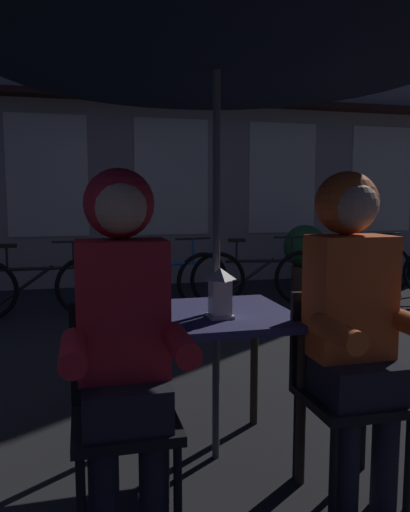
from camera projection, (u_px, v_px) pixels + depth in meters
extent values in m
plane|color=#232326|center=(216.00, 457.00, 2.49)|extent=(60.00, 60.00, 0.00)
cube|color=navy|center=(216.00, 315.00, 2.41)|extent=(0.72, 0.72, 0.04)
cylinder|color=#2D2319|center=(164.00, 423.00, 2.08)|extent=(0.04, 0.04, 0.70)
cylinder|color=#2D2319|center=(301.00, 408.00, 2.23)|extent=(0.04, 0.04, 0.70)
cylinder|color=#2D2319|center=(145.00, 373.00, 2.68)|extent=(0.04, 0.04, 0.70)
cylinder|color=#2D2319|center=(254.00, 364.00, 2.83)|extent=(0.04, 0.04, 0.70)
cylinder|color=#4C4C51|center=(216.00, 232.00, 2.36)|extent=(0.04, 0.04, 2.25)
cone|color=black|center=(217.00, 26.00, 2.26)|extent=(2.10, 2.10, 0.38)
cube|color=white|center=(220.00, 316.00, 2.29)|extent=(0.11, 0.11, 0.02)
cube|color=white|center=(220.00, 297.00, 2.28)|extent=(0.09, 0.09, 0.16)
pyramid|color=white|center=(220.00, 274.00, 2.27)|extent=(0.11, 0.11, 0.06)
cube|color=black|center=(125.00, 424.00, 1.90)|extent=(0.40, 0.40, 0.04)
cylinder|color=black|center=(178.00, 498.00, 1.81)|extent=(0.03, 0.03, 0.41)
cylinder|color=black|center=(81.00, 512.00, 1.72)|extent=(0.03, 0.03, 0.41)
cylinder|color=black|center=(163.00, 452.00, 2.13)|extent=(0.03, 0.03, 0.41)
cylinder|color=black|center=(81.00, 462.00, 2.05)|extent=(0.03, 0.03, 0.41)
cube|color=black|center=(120.00, 351.00, 2.05)|extent=(0.40, 0.03, 0.42)
cube|color=black|center=(351.00, 399.00, 2.13)|extent=(0.40, 0.40, 0.04)
cylinder|color=black|center=(408.00, 464.00, 2.04)|extent=(0.03, 0.03, 0.41)
cylinder|color=black|center=(333.00, 475.00, 1.96)|extent=(0.03, 0.03, 0.41)
cylinder|color=black|center=(363.00, 427.00, 2.37)|extent=(0.03, 0.03, 0.41)
cylinder|color=black|center=(297.00, 435.00, 2.28)|extent=(0.03, 0.03, 0.41)
cube|color=black|center=(332.00, 335.00, 2.29)|extent=(0.40, 0.03, 0.42)
cylinder|color=black|center=(154.00, 489.00, 1.83)|extent=(0.11, 0.11, 0.45)
cylinder|color=black|center=(104.00, 496.00, 1.78)|extent=(0.11, 0.11, 0.45)
cube|color=black|center=(125.00, 398.00, 1.89)|extent=(0.32, 0.36, 0.16)
cube|color=red|center=(122.00, 308.00, 1.89)|extent=(0.34, 0.22, 0.52)
cylinder|color=red|center=(180.00, 344.00, 1.73)|extent=(0.09, 0.30, 0.09)
cylinder|color=red|center=(73.00, 352.00, 1.65)|extent=(0.09, 0.30, 0.09)
sphere|color=tan|center=(120.00, 206.00, 1.85)|extent=(0.21, 0.21, 0.21)
sphere|color=red|center=(119.00, 204.00, 1.89)|extent=(0.27, 0.27, 0.27)
cylinder|color=black|center=(385.00, 456.00, 2.06)|extent=(0.11, 0.11, 0.45)
cylinder|color=black|center=(346.00, 462.00, 2.01)|extent=(0.11, 0.11, 0.45)
cube|color=black|center=(352.00, 377.00, 2.12)|extent=(0.32, 0.36, 0.16)
cube|color=#E05B23|center=(350.00, 296.00, 2.12)|extent=(0.34, 0.22, 0.52)
cylinder|color=#E05B23|center=(336.00, 333.00, 1.88)|extent=(0.09, 0.30, 0.09)
sphere|color=tan|center=(353.00, 206.00, 2.08)|extent=(0.21, 0.21, 0.21)
sphere|color=#E05B23|center=(347.00, 203.00, 2.13)|extent=(0.27, 0.27, 0.27)
cube|color=#9E9389|center=(167.00, 77.00, 7.51)|extent=(10.00, 0.60, 6.20)
cube|color=#EAE5C6|center=(48.00, 176.00, 6.96)|extent=(1.10, 0.02, 1.70)
cube|color=#EAE5C6|center=(172.00, 177.00, 7.39)|extent=(1.10, 0.02, 1.70)
cube|color=#EAE5C6|center=(282.00, 178.00, 7.81)|extent=(1.10, 0.02, 1.70)
cube|color=#EAE5C6|center=(382.00, 179.00, 8.24)|extent=(1.10, 0.02, 1.70)
cube|color=#331914|center=(173.00, 99.00, 7.12)|extent=(9.00, 0.36, 0.08)
torus|color=black|center=(86.00, 286.00, 5.45)|extent=(0.66, 0.06, 0.66)
cylinder|color=black|center=(36.00, 269.00, 5.29)|extent=(0.84, 0.04, 0.04)
cylinder|color=black|center=(25.00, 286.00, 5.28)|extent=(0.61, 0.04, 0.44)
cylinder|color=black|center=(7.00, 258.00, 5.21)|extent=(0.02, 0.02, 0.24)
cube|color=black|center=(6.00, 246.00, 5.19)|extent=(0.20, 0.08, 0.04)
cylinder|color=black|center=(73.00, 255.00, 5.37)|extent=(0.02, 0.02, 0.28)
cylinder|color=black|center=(73.00, 242.00, 5.36)|extent=(0.44, 0.03, 0.02)
torus|color=black|center=(203.00, 280.00, 5.86)|extent=(0.66, 0.19, 0.66)
torus|color=black|center=(118.00, 287.00, 5.42)|extent=(0.66, 0.19, 0.66)
cylinder|color=#1E4C93|center=(162.00, 265.00, 5.62)|extent=(0.83, 0.21, 0.04)
cylinder|color=#1E4C93|center=(152.00, 281.00, 5.58)|extent=(0.60, 0.16, 0.44)
cylinder|color=#1E4C93|center=(137.00, 255.00, 5.48)|extent=(0.02, 0.02, 0.24)
cube|color=black|center=(137.00, 244.00, 5.46)|extent=(0.21, 0.12, 0.04)
cylinder|color=#1E4C93|center=(193.00, 251.00, 5.77)|extent=(0.02, 0.02, 0.28)
cylinder|color=black|center=(193.00, 239.00, 5.75)|extent=(0.44, 0.11, 0.02)
torus|color=black|center=(301.00, 278.00, 6.04)|extent=(0.66, 0.13, 0.66)
torus|color=black|center=(218.00, 280.00, 5.91)|extent=(0.66, 0.13, 0.66)
cylinder|color=black|center=(260.00, 261.00, 5.95)|extent=(0.83, 0.14, 0.04)
cylinder|color=black|center=(250.00, 276.00, 5.95)|extent=(0.61, 0.11, 0.44)
cylinder|color=black|center=(237.00, 251.00, 5.90)|extent=(0.02, 0.02, 0.24)
cube|color=black|center=(237.00, 240.00, 5.89)|extent=(0.21, 0.10, 0.04)
cylinder|color=black|center=(292.00, 249.00, 5.98)|extent=(0.02, 0.02, 0.28)
cylinder|color=black|center=(292.00, 237.00, 5.96)|extent=(0.44, 0.08, 0.02)
torus|color=black|center=(392.00, 271.00, 6.63)|extent=(0.66, 0.15, 0.66)
torus|color=black|center=(328.00, 275.00, 6.25)|extent=(0.66, 0.15, 0.66)
cylinder|color=black|center=(361.00, 256.00, 6.42)|extent=(0.83, 0.16, 0.04)
cylinder|color=black|center=(353.00, 271.00, 6.39)|extent=(0.60, 0.12, 0.44)
cylinder|color=black|center=(344.00, 248.00, 6.29)|extent=(0.02, 0.02, 0.24)
cube|color=black|center=(344.00, 238.00, 6.28)|extent=(0.21, 0.11, 0.04)
cylinder|color=black|center=(386.00, 245.00, 6.55)|extent=(0.02, 0.02, 0.28)
cylinder|color=black|center=(386.00, 234.00, 6.53)|extent=(0.44, 0.09, 0.02)
cylinder|color=brown|center=(304.00, 278.00, 7.01)|extent=(0.36, 0.36, 0.34)
sphere|color=#285B2D|center=(305.00, 246.00, 6.96)|extent=(0.60, 0.60, 0.60)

